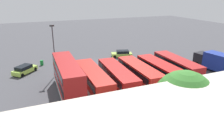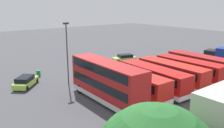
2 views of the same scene
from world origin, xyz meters
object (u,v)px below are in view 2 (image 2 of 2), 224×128
object	(u,v)px
bus_double_decker_sixth	(107,81)
car_small_green	(26,82)
bus_single_deck_second	(189,69)
waste_bin_yellow	(38,73)
bus_single_deck_third	(172,73)
car_hatchback_silver	(125,58)
bus_single_deck_near_end	(198,64)
bus_single_deck_fourth	(153,77)
bus_single_deck_fifth	(130,82)
lamp_post_tall	(67,49)

from	to	relation	value
bus_double_decker_sixth	car_small_green	world-z (taller)	bus_double_decker_sixth
bus_single_deck_second	bus_double_decker_sixth	xyz separation A→B (m)	(13.97, -0.95, 0.83)
bus_single_deck_second	waste_bin_yellow	size ratio (longest dim) A/B	10.64
bus_single_deck_third	car_small_green	distance (m)	19.49
car_hatchback_silver	car_small_green	xyz separation A→B (m)	(19.42, 2.43, -0.00)
bus_single_deck_second	bus_double_decker_sixth	bearing A→B (deg)	-3.88
bus_single_deck_near_end	bus_single_deck_fourth	bearing A→B (deg)	2.78
waste_bin_yellow	bus_single_deck_fourth	bearing A→B (deg)	122.54
bus_single_deck_third	waste_bin_yellow	bearing A→B (deg)	-48.70
bus_single_deck_near_end	car_hatchback_silver	size ratio (longest dim) A/B	2.19
bus_single_deck_near_end	bus_single_deck_fifth	size ratio (longest dim) A/B	0.93
bus_single_deck_near_end	car_hatchback_silver	bearing A→B (deg)	-73.69
bus_single_deck_near_end	car_hatchback_silver	xyz separation A→B (m)	(3.82, -13.06, -0.92)
bus_single_deck_second	car_small_green	bearing A→B (deg)	-30.77
bus_single_deck_fifth	bus_double_decker_sixth	world-z (taller)	bus_double_decker_sixth
bus_single_deck_near_end	lamp_post_tall	size ratio (longest dim) A/B	1.23
bus_single_deck_fourth	waste_bin_yellow	xyz separation A→B (m)	(9.27, -14.53, -1.14)
lamp_post_tall	bus_double_decker_sixth	bearing A→B (deg)	94.02
bus_single_deck_near_end	bus_single_deck_third	world-z (taller)	same
bus_single_deck_near_end	bus_single_deck_fourth	world-z (taller)	same
bus_single_deck_third	lamp_post_tall	bearing A→B (deg)	-37.64
lamp_post_tall	waste_bin_yellow	xyz separation A→B (m)	(1.79, -6.10, -4.38)
bus_single_deck_third	bus_single_deck_fourth	distance (m)	3.57
waste_bin_yellow	bus_single_deck_third	bearing A→B (deg)	131.30
bus_single_deck_second	bus_single_deck_third	bearing A→B (deg)	-4.85
bus_single_deck_third	car_small_green	size ratio (longest dim) A/B	2.38
waste_bin_yellow	car_small_green	bearing A→B (deg)	47.80
car_small_green	bus_single_deck_fifth	bearing A→B (deg)	130.19
bus_single_deck_fourth	bus_double_decker_sixth	xyz separation A→B (m)	(6.93, -0.57, 0.83)
car_hatchback_silver	bus_single_deck_second	bearing A→B (deg)	89.79
car_hatchback_silver	lamp_post_tall	distance (m)	16.00
bus_double_decker_sixth	bus_single_deck_fourth	bearing A→B (deg)	175.27
bus_single_deck_second	car_small_green	distance (m)	22.56
bus_single_deck_fourth	bus_single_deck_fifth	xyz separation A→B (m)	(3.40, -0.59, 0.00)
bus_single_deck_near_end	bus_single_deck_third	xyz separation A→B (m)	(7.35, 0.61, 0.00)
bus_single_deck_third	car_small_green	xyz separation A→B (m)	(15.90, -11.24, -0.92)
car_small_green	waste_bin_yellow	bearing A→B (deg)	-132.20
bus_single_deck_third	lamp_post_tall	xyz separation A→B (m)	(11.04, -8.52, 3.23)
bus_single_deck_fourth	bus_single_deck_second	bearing A→B (deg)	176.95
bus_single_deck_fourth	bus_single_deck_fifth	size ratio (longest dim) A/B	0.95
car_hatchback_silver	lamp_post_tall	xyz separation A→B (m)	(14.57, 5.15, 4.15)
bus_single_deck_second	bus_single_deck_fifth	distance (m)	10.49
bus_single_deck_near_end	car_small_green	world-z (taller)	bus_single_deck_near_end
bus_single_deck_fifth	lamp_post_tall	xyz separation A→B (m)	(4.07, -7.84, 3.23)
car_hatchback_silver	bus_double_decker_sixth	bearing A→B (deg)	42.87
car_small_green	waste_bin_yellow	xyz separation A→B (m)	(-3.06, -3.37, -0.23)
bus_single_deck_third	bus_single_deck_fourth	size ratio (longest dim) A/B	0.98
bus_single_deck_third	bus_single_deck_fourth	world-z (taller)	same
bus_single_deck_fifth	bus_double_decker_sixth	xyz separation A→B (m)	(3.52, 0.02, 0.83)
bus_single_deck_near_end	lamp_post_tall	world-z (taller)	lamp_post_tall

